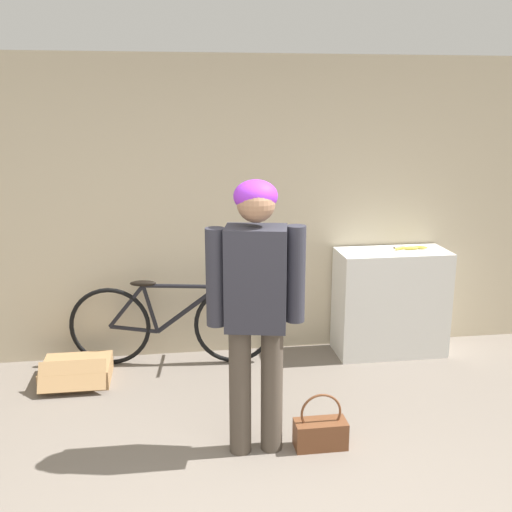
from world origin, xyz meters
TOP-DOWN VIEW (x-y plane):
  - wall_back at (0.00, 2.83)m, footprint 8.00×0.07m
  - side_shelf at (1.38, 2.56)m, footprint 0.97×0.44m
  - person at (-0.04, 1.15)m, footprint 0.61×0.33m
  - bicycle at (-0.56, 2.58)m, footprint 1.75×0.46m
  - banana at (1.54, 2.59)m, footprint 0.31×0.08m
  - handbag at (0.38, 1.12)m, footprint 0.34×0.16m
  - cardboard_box at (-1.35, 2.35)m, footprint 0.54×0.53m

SIDE VIEW (x-z plane):
  - cardboard_box at x=-1.35m, z-range -0.04..0.20m
  - handbag at x=0.38m, z-range -0.08..0.30m
  - bicycle at x=-0.56m, z-range -0.01..0.76m
  - side_shelf at x=1.38m, z-range 0.00..0.95m
  - banana at x=1.54m, z-range 0.95..0.98m
  - person at x=-0.04m, z-range 0.19..1.96m
  - wall_back at x=0.00m, z-range 0.00..2.60m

